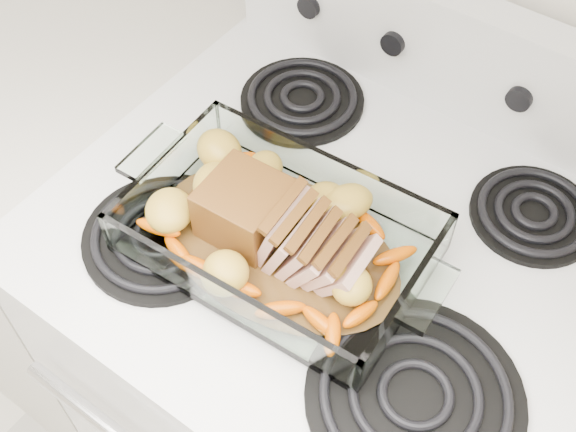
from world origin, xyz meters
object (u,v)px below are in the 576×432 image
Objects in this scene: baking_dish at (279,240)px; pork_roast at (270,222)px; electric_range at (333,375)px; counter_left at (78,213)px.

baking_dish is 0.03m from pork_roast.
pork_roast reaches higher than baking_dish.
baking_dish is at bearing -5.47° from pork_roast.
electric_range reaches higher than pork_roast.
counter_left is 0.79m from baking_dish.
counter_left is (-0.67, -0.00, -0.02)m from electric_range.
pork_roast is at bearing 177.07° from baking_dish.
baking_dish is at bearing -120.77° from electric_range.
counter_left is at bearing 168.93° from baking_dish.
counter_left is 2.53× the size of baking_dish.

